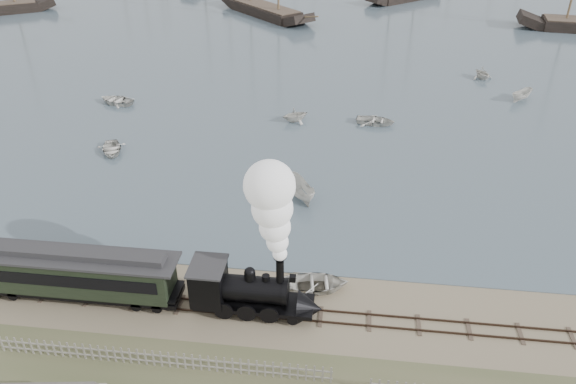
# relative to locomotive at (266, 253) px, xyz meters

# --- Properties ---
(ground) EXTENTS (600.00, 600.00, 0.00)m
(ground) POSITION_rel_locomotive_xyz_m (1.32, 2.00, -4.66)
(ground) COLOR gray
(ground) RESTS_ON ground
(rail_track) EXTENTS (120.00, 1.80, 0.16)m
(rail_track) POSITION_rel_locomotive_xyz_m (1.32, 0.00, -4.62)
(rail_track) COLOR #32241B
(rail_track) RESTS_ON ground
(picket_fence_west) EXTENTS (19.00, 0.10, 1.20)m
(picket_fence_west) POSITION_rel_locomotive_xyz_m (-5.18, -5.00, -4.66)
(picket_fence_west) COLOR gray
(picket_fence_west) RESTS_ON ground
(locomotive) EXTENTS (8.12, 3.03, 10.12)m
(locomotive) POSITION_rel_locomotive_xyz_m (0.00, 0.00, 0.00)
(locomotive) COLOR black
(locomotive) RESTS_ON ground
(passenger_coach) EXTENTS (13.30, 2.56, 3.23)m
(passenger_coach) POSITION_rel_locomotive_xyz_m (-12.22, 0.00, -2.61)
(passenger_coach) COLOR black
(passenger_coach) RESTS_ON ground
(beached_dinghy) EXTENTS (3.64, 4.68, 0.89)m
(beached_dinghy) POSITION_rel_locomotive_xyz_m (2.83, 2.61, -4.21)
(beached_dinghy) COLOR silver
(beached_dinghy) RESTS_ON ground
(rowboat_0) EXTENTS (4.54, 3.99, 0.78)m
(rowboat_0) POSITION_rel_locomotive_xyz_m (-18.14, 19.75, -4.21)
(rowboat_0) COLOR silver
(rowboat_0) RESTS_ON harbor_water
(rowboat_1) EXTENTS (3.70, 3.84, 1.55)m
(rowboat_1) POSITION_rel_locomotive_xyz_m (-1.49, 29.17, -3.82)
(rowboat_1) COLOR silver
(rowboat_1) RESTS_ON harbor_water
(rowboat_2) EXTENTS (4.28, 3.52, 1.58)m
(rowboat_2) POSITION_rel_locomotive_xyz_m (0.54, 13.74, -3.81)
(rowboat_2) COLOR silver
(rowboat_2) RESTS_ON harbor_water
(rowboat_3) EXTENTS (3.48, 4.47, 0.85)m
(rowboat_3) POSITION_rel_locomotive_xyz_m (7.03, 29.46, -4.17)
(rowboat_3) COLOR silver
(rowboat_3) RESTS_ON harbor_water
(rowboat_5) EXTENTS (3.13, 3.25, 1.27)m
(rowboat_5) POSITION_rel_locomotive_xyz_m (23.91, 38.32, -3.96)
(rowboat_5) COLOR silver
(rowboat_5) RESTS_ON harbor_water
(rowboat_6) EXTENTS (4.13, 4.93, 0.87)m
(rowboat_6) POSITION_rel_locomotive_xyz_m (-22.39, 31.68, -4.16)
(rowboat_6) COLOR silver
(rowboat_6) RESTS_ON harbor_water
(rowboat_7) EXTENTS (3.71, 3.51, 1.54)m
(rowboat_7) POSITION_rel_locomotive_xyz_m (20.62, 45.20, -3.83)
(rowboat_7) COLOR silver
(rowboat_7) RESTS_ON harbor_water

